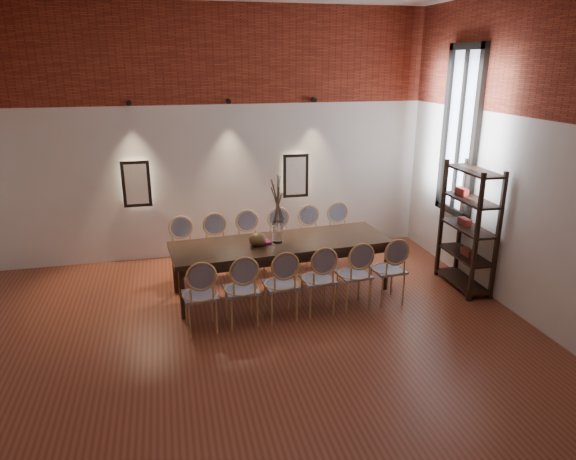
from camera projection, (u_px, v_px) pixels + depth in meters
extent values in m
cube|color=brown|center=(258.00, 363.00, 5.64)|extent=(7.00, 7.00, 0.02)
cube|color=silver|center=(216.00, 136.00, 8.29)|extent=(7.00, 0.10, 4.00)
cube|color=silver|center=(435.00, 419.00, 1.73)|extent=(7.00, 0.10, 4.00)
cube|color=silver|center=(563.00, 168.00, 5.80)|extent=(0.10, 7.00, 4.00)
cube|color=maroon|center=(213.00, 54.00, 7.83)|extent=(7.00, 0.02, 1.50)
cube|color=maroon|center=(463.00, 22.00, 1.40)|extent=(7.00, 0.02, 1.50)
cube|color=#FFEAC6|center=(137.00, 184.00, 8.12)|extent=(0.36, 0.06, 0.66)
cube|color=#FFEAC6|center=(295.00, 176.00, 8.70)|extent=(0.36, 0.06, 0.66)
cylinder|color=black|center=(129.00, 103.00, 7.70)|extent=(0.08, 0.10, 0.08)
cylinder|color=black|center=(228.00, 101.00, 8.04)|extent=(0.08, 0.10, 0.08)
cylinder|color=black|center=(314.00, 100.00, 8.35)|extent=(0.08, 0.10, 0.08)
cube|color=silver|center=(461.00, 132.00, 7.58)|extent=(0.02, 0.78, 2.38)
cube|color=black|center=(460.00, 132.00, 7.57)|extent=(0.08, 0.90, 2.50)
cube|color=black|center=(460.00, 132.00, 7.57)|extent=(0.06, 0.06, 2.40)
cube|color=black|center=(281.00, 267.00, 7.28)|extent=(3.12, 1.22, 0.75)
cylinder|color=silver|center=(278.00, 232.00, 7.10)|extent=(0.14, 0.14, 0.30)
ellipsoid|color=brown|center=(258.00, 239.00, 6.98)|extent=(0.24, 0.24, 0.18)
cube|color=#821451|center=(261.00, 242.00, 7.09)|extent=(0.27, 0.20, 0.03)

